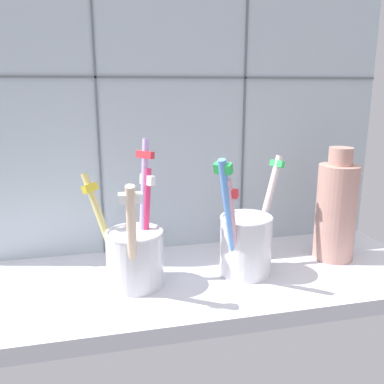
% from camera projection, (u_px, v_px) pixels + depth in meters
% --- Properties ---
extents(counter_slab, '(0.64, 0.22, 0.02)m').
position_uv_depth(counter_slab, '(191.00, 283.00, 0.55)').
color(counter_slab, silver).
rests_on(counter_slab, ground).
extents(tile_wall_back, '(0.64, 0.02, 0.45)m').
position_uv_depth(tile_wall_back, '(172.00, 111.00, 0.61)').
color(tile_wall_back, '#B2C1CC').
rests_on(tile_wall_back, ground).
extents(toothbrush_cup_left, '(0.10, 0.10, 0.18)m').
position_uv_depth(toothbrush_cup_left, '(135.00, 253.00, 0.51)').
color(toothbrush_cup_left, silver).
rests_on(toothbrush_cup_left, counter_slab).
extents(toothbrush_cup_right, '(0.12, 0.10, 0.16)m').
position_uv_depth(toothbrush_cup_right, '(246.00, 241.00, 0.54)').
color(toothbrush_cup_right, silver).
rests_on(toothbrush_cup_right, counter_slab).
extents(ceramic_vase, '(0.06, 0.06, 0.16)m').
position_uv_depth(ceramic_vase, '(336.00, 209.00, 0.59)').
color(ceramic_vase, tan).
rests_on(ceramic_vase, counter_slab).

